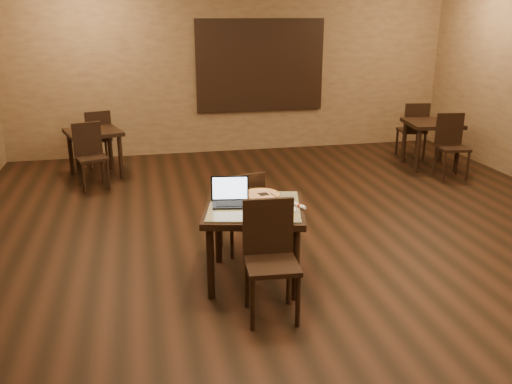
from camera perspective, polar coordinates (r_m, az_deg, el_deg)
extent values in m
plane|color=black|center=(5.65, 6.55, -7.73)|extent=(10.00, 10.00, 0.00)
cube|color=#96794C|center=(9.98, -2.47, 12.81)|extent=(8.00, 0.02, 3.00)
cube|color=#255B88|center=(10.04, 0.45, 13.15)|extent=(2.20, 0.04, 1.50)
cube|color=black|center=(10.01, 0.48, 13.13)|extent=(2.34, 0.02, 1.64)
cylinder|color=black|center=(4.89, -4.81, -7.41)|extent=(0.07, 0.07, 0.71)
cylinder|color=black|center=(5.58, -3.99, -4.00)|extent=(0.07, 0.07, 0.71)
cylinder|color=black|center=(4.86, 4.21, -7.51)|extent=(0.07, 0.07, 0.71)
cylinder|color=black|center=(5.56, 3.85, -4.08)|extent=(0.07, 0.07, 0.71)
cube|color=black|center=(5.07, -0.19, -1.88)|extent=(1.11, 1.11, 0.06)
cube|color=#1936A3|center=(5.05, -0.19, -1.51)|extent=(1.01, 1.01, 0.02)
cylinder|color=black|center=(4.46, -0.34, -11.80)|extent=(0.04, 0.04, 0.46)
cylinder|color=black|center=(4.78, -0.97, -9.58)|extent=(0.04, 0.04, 0.46)
cylinder|color=black|center=(4.52, 4.42, -11.42)|extent=(0.04, 0.04, 0.46)
cylinder|color=black|center=(4.84, 3.46, -9.26)|extent=(0.04, 0.04, 0.46)
cube|color=black|center=(4.53, 1.67, -7.68)|extent=(0.46, 0.46, 0.04)
cube|color=black|center=(4.60, 1.28, -3.61)|extent=(0.44, 0.07, 0.50)
cylinder|color=black|center=(6.10, -0.73, -3.39)|extent=(0.04, 0.04, 0.42)
cylinder|color=black|center=(5.81, 0.58, -4.54)|extent=(0.04, 0.04, 0.42)
cylinder|color=black|center=(5.98, -3.72, -3.87)|extent=(0.04, 0.04, 0.42)
cylinder|color=black|center=(5.69, -2.55, -5.06)|extent=(0.04, 0.04, 0.42)
cube|color=black|center=(5.81, -1.63, -2.10)|extent=(0.47, 0.47, 0.04)
cube|color=black|center=(5.57, -0.96, -0.34)|extent=(0.39, 0.11, 0.45)
cube|color=black|center=(5.06, -2.53, -1.29)|extent=(0.39, 0.30, 0.02)
cube|color=black|center=(5.14, -2.78, 0.40)|extent=(0.36, 0.11, 0.24)
cube|color=#C9E3FF|center=(5.13, -2.77, 0.41)|extent=(0.33, 0.09, 0.20)
cylinder|color=white|center=(4.93, 2.75, -1.85)|extent=(0.26, 0.26, 0.01)
cylinder|color=silver|center=(5.30, 0.54, -0.42)|extent=(0.38, 0.38, 0.01)
cylinder|color=beige|center=(5.29, 0.54, -0.30)|extent=(0.35, 0.35, 0.02)
torus|color=gold|center=(5.29, 0.54, -0.25)|extent=(0.36, 0.36, 0.02)
cube|color=silver|center=(5.27, 0.80, -0.24)|extent=(0.14, 0.24, 0.01)
cylinder|color=white|center=(5.01, 4.62, -1.44)|extent=(0.09, 0.15, 0.03)
cylinder|color=#9B2613|center=(5.01, 4.62, -1.44)|extent=(0.04, 0.04, 0.04)
cylinder|color=black|center=(9.07, 16.68, 4.18)|extent=(0.07, 0.07, 0.73)
cylinder|color=black|center=(9.67, 15.33, 5.15)|extent=(0.07, 0.07, 0.73)
cylinder|color=black|center=(9.32, 20.45, 4.16)|extent=(0.07, 0.07, 0.73)
cylinder|color=black|center=(9.90, 18.91, 5.12)|extent=(0.07, 0.07, 0.73)
cube|color=black|center=(9.41, 18.07, 6.88)|extent=(0.92, 0.92, 0.06)
cylinder|color=black|center=(8.73, 19.20, 2.48)|extent=(0.04, 0.04, 0.46)
cylinder|color=black|center=(9.06, 18.30, 3.13)|extent=(0.04, 0.04, 0.46)
cylinder|color=black|center=(8.88, 21.38, 2.50)|extent=(0.04, 0.04, 0.46)
cylinder|color=black|center=(9.20, 20.42, 3.13)|extent=(0.04, 0.04, 0.46)
cube|color=black|center=(8.91, 20.00, 4.37)|extent=(0.48, 0.48, 0.04)
cube|color=black|center=(9.02, 19.69, 6.31)|extent=(0.43, 0.10, 0.49)
cylinder|color=black|center=(10.31, 16.55, 5.09)|extent=(0.04, 0.04, 0.46)
cylinder|color=black|center=(9.98, 17.28, 4.59)|extent=(0.04, 0.04, 0.46)
cylinder|color=black|center=(10.19, 14.61, 5.10)|extent=(0.04, 0.04, 0.46)
cylinder|color=black|center=(9.85, 15.28, 4.60)|extent=(0.04, 0.04, 0.46)
cube|color=black|center=(10.03, 16.06, 6.24)|extent=(0.48, 0.48, 0.04)
cube|color=black|center=(9.80, 16.58, 7.51)|extent=(0.43, 0.10, 0.49)
cylinder|color=black|center=(8.52, -18.12, 3.03)|extent=(0.07, 0.07, 0.70)
cylinder|color=black|center=(9.12, -18.93, 3.93)|extent=(0.07, 0.07, 0.70)
cylinder|color=black|center=(8.65, -14.06, 3.63)|extent=(0.07, 0.07, 0.70)
cylinder|color=black|center=(9.24, -15.12, 4.47)|extent=(0.07, 0.07, 0.70)
cube|color=black|center=(8.79, -16.77, 6.04)|extent=(0.98, 0.98, 0.06)
cylinder|color=black|center=(8.09, -17.68, 1.35)|extent=(0.04, 0.04, 0.44)
cylinder|color=black|center=(8.43, -18.19, 1.97)|extent=(0.04, 0.04, 0.44)
cylinder|color=black|center=(8.16, -15.27, 1.72)|extent=(0.04, 0.04, 0.44)
cylinder|color=black|center=(8.49, -15.87, 2.32)|extent=(0.04, 0.04, 0.44)
cube|color=black|center=(8.23, -16.90, 3.45)|extent=(0.51, 0.51, 0.04)
cube|color=black|center=(8.35, -17.35, 5.42)|extent=(0.41, 0.16, 0.47)
cylinder|color=black|center=(9.73, -15.49, 4.35)|extent=(0.04, 0.04, 0.44)
cylinder|color=black|center=(9.39, -14.96, 3.91)|extent=(0.04, 0.04, 0.44)
cylinder|color=black|center=(9.65, -17.52, 4.06)|extent=(0.04, 0.04, 0.44)
cylinder|color=black|center=(9.32, -17.05, 3.61)|extent=(0.04, 0.04, 0.44)
cube|color=black|center=(9.47, -16.38, 5.39)|extent=(0.51, 0.51, 0.04)
cube|color=black|center=(9.24, -16.25, 6.71)|extent=(0.41, 0.16, 0.47)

